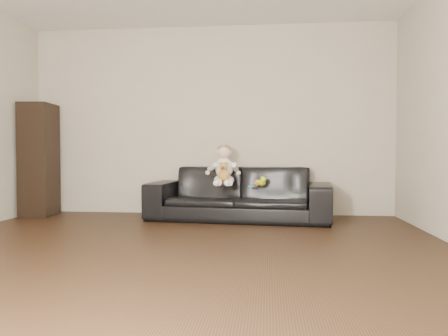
# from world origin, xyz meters

# --- Properties ---
(floor) EXTENTS (5.50, 5.50, 0.00)m
(floor) POSITION_xyz_m (0.00, 0.00, 0.00)
(floor) COLOR black
(floor) RESTS_ON ground
(wall_back) EXTENTS (5.00, 0.00, 5.00)m
(wall_back) POSITION_xyz_m (0.00, 2.75, 1.30)
(wall_back) COLOR #B6AC99
(wall_back) RESTS_ON ground
(sofa) EXTENTS (2.37, 1.12, 0.67)m
(sofa) POSITION_xyz_m (0.44, 2.25, 0.33)
(sofa) COLOR black
(sofa) RESTS_ON floor
(cabinet) EXTENTS (0.43, 0.56, 1.51)m
(cabinet) POSITION_xyz_m (-2.29, 2.35, 0.76)
(cabinet) COLOR black
(cabinet) RESTS_ON floor
(shelf_item) EXTENTS (0.20, 0.27, 0.28)m
(shelf_item) POSITION_xyz_m (-2.27, 2.35, 1.10)
(shelf_item) COLOR silver
(shelf_item) RESTS_ON cabinet
(baby) EXTENTS (0.39, 0.46, 0.51)m
(baby) POSITION_xyz_m (0.25, 2.13, 0.67)
(baby) COLOR #F3CECD
(baby) RESTS_ON sofa
(teddy_bear) EXTENTS (0.13, 0.14, 0.24)m
(teddy_bear) POSITION_xyz_m (0.26, 1.97, 0.62)
(teddy_bear) COLOR #B88234
(teddy_bear) RESTS_ON sofa
(toy_green) EXTENTS (0.12, 0.14, 0.09)m
(toy_green) POSITION_xyz_m (0.72, 2.13, 0.49)
(toy_green) COLOR #C2E91B
(toy_green) RESTS_ON sofa
(toy_rattle) EXTENTS (0.07, 0.07, 0.06)m
(toy_rattle) POSITION_xyz_m (0.66, 2.11, 0.47)
(toy_rattle) COLOR orange
(toy_rattle) RESTS_ON sofa
(toy_blue_disc) EXTENTS (0.12, 0.12, 0.01)m
(toy_blue_disc) POSITION_xyz_m (0.60, 2.06, 0.45)
(toy_blue_disc) COLOR #1B9CD8
(toy_blue_disc) RESTS_ON sofa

